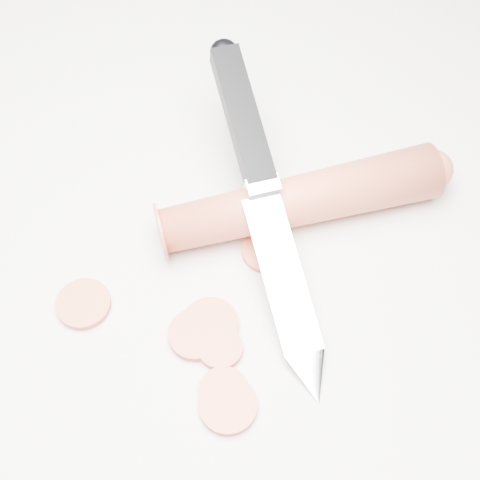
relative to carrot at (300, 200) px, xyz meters
The scene contains 10 objects.
ground 0.07m from the carrot, 85.92° to the right, with size 2.40×2.40×0.00m, color silver.
carrot is the anchor object (origin of this frame).
carrot_slice_0 0.17m from the carrot, 121.91° to the right, with size 0.04×0.04×0.01m, color #C95431.
carrot_slice_1 0.11m from the carrot, 93.55° to the right, with size 0.04×0.04×0.01m, color #C95431.
carrot_slice_2 0.15m from the carrot, 77.45° to the right, with size 0.04×0.04×0.01m, color #C95431.
carrot_slice_3 0.15m from the carrot, 79.62° to the right, with size 0.03×0.03×0.01m, color #C95431.
carrot_slice_4 0.12m from the carrot, 86.08° to the right, with size 0.03×0.03×0.01m, color #C95431.
carrot_slice_5 0.04m from the carrot, 96.17° to the right, with size 0.03×0.03×0.01m, color #C95431.
carrot_slice_6 0.12m from the carrot, 95.09° to the right, with size 0.04×0.04×0.01m, color #C95431.
kitchen_knife 0.04m from the carrot, 110.14° to the right, with size 0.21×0.20×0.08m, color silver, non-canonical shape.
Camera 1 is at (0.10, -0.19, 0.42)m, focal length 50.00 mm.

